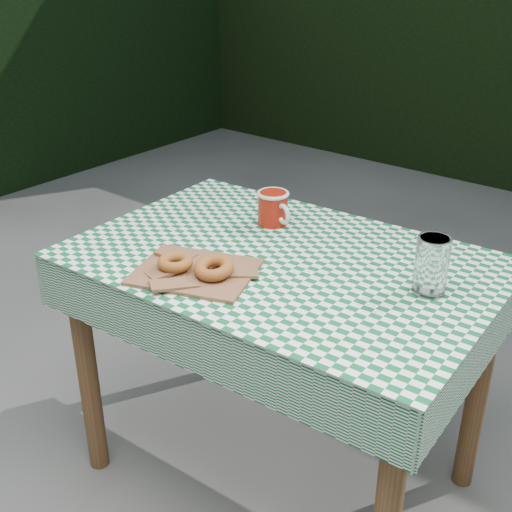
{
  "coord_description": "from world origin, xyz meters",
  "views": [
    {
      "loc": [
        0.94,
        -1.4,
        1.52
      ],
      "look_at": [
        0.01,
        -0.23,
        0.79
      ],
      "focal_mm": 45.73,
      "sensor_mm": 36.0,
      "label": 1
    }
  ],
  "objects_px": {
    "paper_bag": "(195,271)",
    "coffee_mug": "(273,208)",
    "table": "(280,374)",
    "drinking_glass": "(431,266)"
  },
  "relations": [
    {
      "from": "paper_bag",
      "to": "coffee_mug",
      "type": "bearing_deg",
      "value": 96.28
    },
    {
      "from": "table",
      "to": "paper_bag",
      "type": "bearing_deg",
      "value": -121.46
    },
    {
      "from": "table",
      "to": "coffee_mug",
      "type": "height_order",
      "value": "coffee_mug"
    },
    {
      "from": "table",
      "to": "coffee_mug",
      "type": "xyz_separation_m",
      "value": [
        -0.16,
        0.16,
        0.43
      ]
    },
    {
      "from": "paper_bag",
      "to": "coffee_mug",
      "type": "relative_size",
      "value": 1.66
    },
    {
      "from": "table",
      "to": "paper_bag",
      "type": "relative_size",
      "value": 3.73
    },
    {
      "from": "coffee_mug",
      "to": "paper_bag",
      "type": "bearing_deg",
      "value": -63.85
    },
    {
      "from": "table",
      "to": "drinking_glass",
      "type": "bearing_deg",
      "value": 6.7
    },
    {
      "from": "table",
      "to": "coffee_mug",
      "type": "distance_m",
      "value": 0.49
    },
    {
      "from": "coffee_mug",
      "to": "table",
      "type": "bearing_deg",
      "value": -26.56
    }
  ]
}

